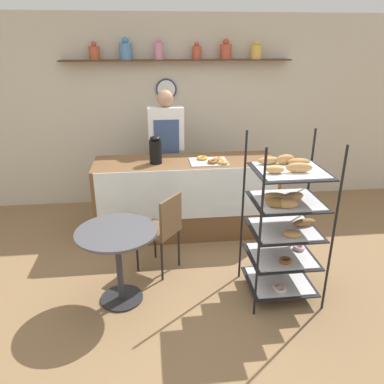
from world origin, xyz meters
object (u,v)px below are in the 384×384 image
Objects in this scene: pastry_rack at (285,221)px; cafe_table at (118,248)px; person_worker at (166,150)px; donut_tray_counter at (212,161)px; cafe_chair at (164,226)px; coffee_carafe at (156,150)px.

pastry_rack reaches higher than cafe_table.
person_worker is 0.80m from donut_tray_counter.
cafe_table is 0.85× the size of cafe_chair.
person_worker reaches higher than cafe_table.
pastry_rack is 2.11× the size of cafe_table.
cafe_table is at bearing 177.24° from pastry_rack.
donut_tray_counter is at bearing 48.92° from cafe_table.
cafe_chair is 1.95× the size of donut_tray_counter.
person_worker is 1.47m from cafe_chair.
pastry_rack reaches higher than cafe_chair.
coffee_carafe is at bearing 129.96° from pastry_rack.
pastry_rack is 2.16m from person_worker.
donut_tray_counter is (0.67, -0.05, -0.14)m from coffee_carafe.
pastry_rack is 4.72× the size of coffee_carafe.
cafe_table is at bearing -106.86° from person_worker.
coffee_carafe is at bearing -139.72° from cafe_chair.
person_worker is 1.99× the size of cafe_chair.
person_worker is at bearing 130.46° from donut_tray_counter.
coffee_carafe reaches higher than donut_tray_counter.
coffee_carafe reaches higher than cafe_table.
coffee_carafe is at bearing -105.73° from person_worker.
person_worker is at bearing 74.27° from coffee_carafe.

